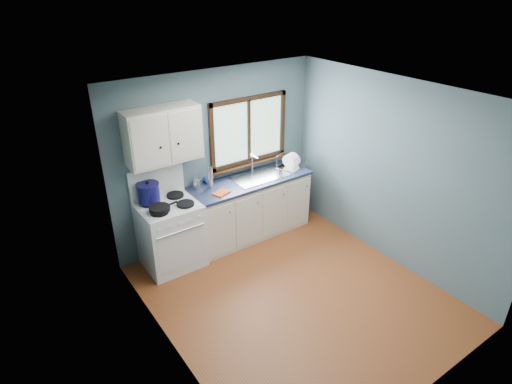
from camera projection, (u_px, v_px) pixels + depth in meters
floor at (294, 295)px, 5.37m from camera, size 3.20×3.60×0.02m
ceiling at (304, 96)px, 4.22m from camera, size 3.20×3.60×0.02m
wall_back at (217, 157)px, 6.12m from camera, size 3.20×0.02×2.50m
wall_front at (442, 295)px, 3.48m from camera, size 3.20×0.02×2.50m
wall_left at (166, 255)px, 3.97m from camera, size 0.02×3.60×2.50m
wall_right at (392, 173)px, 5.62m from camera, size 0.02×3.60×2.50m
gas_range at (171, 233)px, 5.73m from camera, size 0.76×0.69×1.36m
base_cabinets at (250, 210)px, 6.45m from camera, size 1.85×0.60×0.88m
countertop at (250, 181)px, 6.22m from camera, size 1.89×0.64×0.04m
sink at (260, 180)px, 6.34m from camera, size 0.84×0.46×0.44m
window at (249, 135)px, 6.26m from camera, size 1.36×0.10×1.03m
upper_cabinets at (163, 135)px, 5.29m from camera, size 0.95×0.35×0.70m
skillet at (160, 208)px, 5.31m from camera, size 0.41×0.30×0.05m
stockpot at (148, 192)px, 5.47m from camera, size 0.32×0.32×0.29m
utensil_crock at (197, 183)px, 5.93m from camera, size 0.12×0.12×0.36m
thermos at (210, 178)px, 5.88m from camera, size 0.08×0.08×0.33m
soap_bottle at (208, 176)px, 6.02m from camera, size 0.11×0.11×0.26m
dish_towel at (221, 193)px, 5.82m from camera, size 0.26×0.23×0.02m
dish_rack at (292, 163)px, 6.60m from camera, size 0.51×0.44×0.22m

